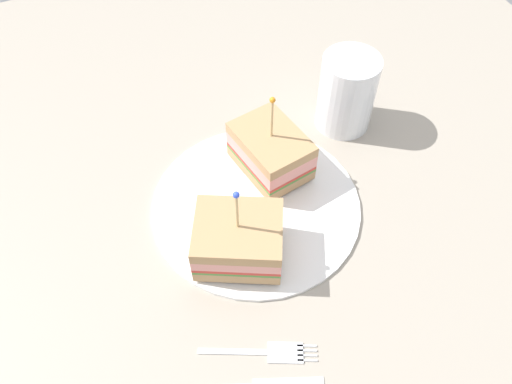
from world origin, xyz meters
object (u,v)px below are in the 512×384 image
object	(u,v)px
plate	(256,204)
sandwich_half_back	(238,239)
drink_glass	(346,95)
fork	(271,352)
sandwich_half_front	(271,151)

from	to	relation	value
plate	sandwich_half_back	distance (cm)	7.91
plate	drink_glass	distance (cm)	19.48
plate	fork	size ratio (longest dim) A/B	2.23
plate	sandwich_half_back	xyz separation A→B (cm)	(4.58, 5.65, 3.11)
drink_glass	fork	bearing A→B (deg)	48.67
sandwich_half_front	drink_glass	bearing A→B (deg)	-162.64
sandwich_half_front	drink_glass	xyz separation A→B (cm)	(-12.90, -4.03, 1.23)
sandwich_half_front	fork	size ratio (longest dim) A/B	1.02
sandwich_half_back	sandwich_half_front	bearing A→B (deg)	-130.04
sandwich_half_front	sandwich_half_back	bearing A→B (deg)	49.96
plate	sandwich_half_back	world-z (taller)	sandwich_half_back
sandwich_half_front	sandwich_half_back	xyz separation A→B (cm)	(8.58, 10.21, -0.15)
plate	drink_glass	world-z (taller)	drink_glass
plate	fork	distance (cm)	18.35
plate	fork	world-z (taller)	plate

